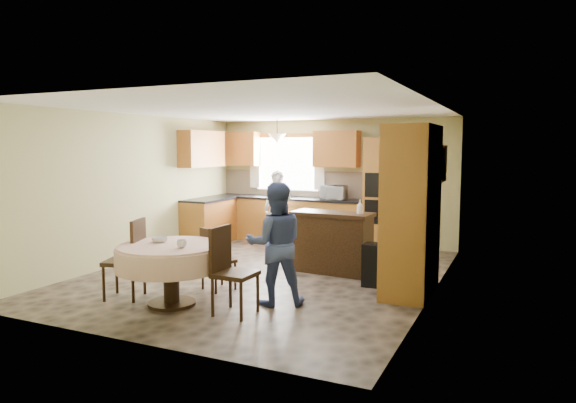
# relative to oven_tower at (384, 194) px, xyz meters

# --- Properties ---
(floor) EXTENTS (5.00, 6.00, 0.01)m
(floor) POSITION_rel_oven_tower_xyz_m (-1.15, -2.69, -1.06)
(floor) COLOR brown
(floor) RESTS_ON ground
(ceiling) EXTENTS (5.00, 6.00, 0.01)m
(ceiling) POSITION_rel_oven_tower_xyz_m (-1.15, -2.69, 1.44)
(ceiling) COLOR white
(ceiling) RESTS_ON wall_back
(wall_back) EXTENTS (5.00, 0.02, 2.50)m
(wall_back) POSITION_rel_oven_tower_xyz_m (-1.15, 0.31, 0.19)
(wall_back) COLOR tan
(wall_back) RESTS_ON floor
(wall_front) EXTENTS (5.00, 0.02, 2.50)m
(wall_front) POSITION_rel_oven_tower_xyz_m (-1.15, -5.69, 0.19)
(wall_front) COLOR tan
(wall_front) RESTS_ON floor
(wall_left) EXTENTS (0.02, 6.00, 2.50)m
(wall_left) POSITION_rel_oven_tower_xyz_m (-3.65, -2.69, 0.19)
(wall_left) COLOR tan
(wall_left) RESTS_ON floor
(wall_right) EXTENTS (0.02, 6.00, 2.50)m
(wall_right) POSITION_rel_oven_tower_xyz_m (1.35, -2.69, 0.19)
(wall_right) COLOR tan
(wall_right) RESTS_ON floor
(window) EXTENTS (1.40, 0.03, 1.10)m
(window) POSITION_rel_oven_tower_xyz_m (-2.15, 0.29, 0.54)
(window) COLOR white
(window) RESTS_ON wall_back
(curtain_left) EXTENTS (0.22, 0.02, 1.15)m
(curtain_left) POSITION_rel_oven_tower_xyz_m (-2.90, 0.24, 0.59)
(curtain_left) COLOR white
(curtain_left) RESTS_ON wall_back
(curtain_right) EXTENTS (0.22, 0.02, 1.15)m
(curtain_right) POSITION_rel_oven_tower_xyz_m (-1.40, 0.24, 0.59)
(curtain_right) COLOR white
(curtain_right) RESTS_ON wall_back
(base_cab_back) EXTENTS (3.30, 0.60, 0.88)m
(base_cab_back) POSITION_rel_oven_tower_xyz_m (-2.00, 0.01, -0.62)
(base_cab_back) COLOR #B37B2F
(base_cab_back) RESTS_ON floor
(counter_back) EXTENTS (3.30, 0.64, 0.04)m
(counter_back) POSITION_rel_oven_tower_xyz_m (-2.00, 0.01, -0.16)
(counter_back) COLOR black
(counter_back) RESTS_ON base_cab_back
(base_cab_left) EXTENTS (0.60, 1.20, 0.88)m
(base_cab_left) POSITION_rel_oven_tower_xyz_m (-3.35, -0.89, -0.62)
(base_cab_left) COLOR #B37B2F
(base_cab_left) RESTS_ON floor
(counter_left) EXTENTS (0.64, 1.20, 0.04)m
(counter_left) POSITION_rel_oven_tower_xyz_m (-3.35, -0.89, -0.16)
(counter_left) COLOR black
(counter_left) RESTS_ON base_cab_left
(backsplash) EXTENTS (3.30, 0.02, 0.55)m
(backsplash) POSITION_rel_oven_tower_xyz_m (-2.00, 0.30, 0.12)
(backsplash) COLOR #CCB090
(backsplash) RESTS_ON wall_back
(wall_cab_left) EXTENTS (0.85, 0.33, 0.72)m
(wall_cab_left) POSITION_rel_oven_tower_xyz_m (-3.20, 0.15, 0.85)
(wall_cab_left) COLOR #C97432
(wall_cab_left) RESTS_ON wall_back
(wall_cab_right) EXTENTS (0.90, 0.33, 0.72)m
(wall_cab_right) POSITION_rel_oven_tower_xyz_m (-1.00, 0.15, 0.85)
(wall_cab_right) COLOR #C97432
(wall_cab_right) RESTS_ON wall_back
(wall_cab_side) EXTENTS (0.33, 1.20, 0.72)m
(wall_cab_side) POSITION_rel_oven_tower_xyz_m (-3.48, -0.89, 0.85)
(wall_cab_side) COLOR #C97432
(wall_cab_side) RESTS_ON wall_left
(oven_tower) EXTENTS (0.66, 0.62, 2.12)m
(oven_tower) POSITION_rel_oven_tower_xyz_m (0.00, 0.00, 0.00)
(oven_tower) COLOR #B37B2F
(oven_tower) RESTS_ON floor
(oven_upper) EXTENTS (0.56, 0.01, 0.45)m
(oven_upper) POSITION_rel_oven_tower_xyz_m (0.00, -0.31, 0.19)
(oven_upper) COLOR black
(oven_upper) RESTS_ON oven_tower
(oven_lower) EXTENTS (0.56, 0.01, 0.45)m
(oven_lower) POSITION_rel_oven_tower_xyz_m (0.00, -0.31, -0.31)
(oven_lower) COLOR black
(oven_lower) RESTS_ON oven_tower
(pendant) EXTENTS (0.36, 0.36, 0.18)m
(pendant) POSITION_rel_oven_tower_xyz_m (-2.15, -0.19, 1.06)
(pendant) COLOR beige
(pendant) RESTS_ON ceiling
(sideboard) EXTENTS (1.28, 0.60, 0.89)m
(sideboard) POSITION_rel_oven_tower_xyz_m (-0.26, -2.13, -0.62)
(sideboard) COLOR #37210F
(sideboard) RESTS_ON floor
(space_heater) EXTENTS (0.44, 0.32, 0.60)m
(space_heater) POSITION_rel_oven_tower_xyz_m (0.61, -2.62, -0.76)
(space_heater) COLOR black
(space_heater) RESTS_ON floor
(cupboard) EXTENTS (0.58, 1.17, 2.23)m
(cupboard) POSITION_rel_oven_tower_xyz_m (1.07, -2.80, 0.05)
(cupboard) COLOR #B37B2F
(cupboard) RESTS_ON floor
(dining_table) EXTENTS (1.33, 1.33, 0.76)m
(dining_table) POSITION_rel_oven_tower_xyz_m (-1.50, -4.53, -0.47)
(dining_table) COLOR #37210F
(dining_table) RESTS_ON floor
(chair_left) EXTENTS (0.57, 0.57, 1.03)m
(chair_left) POSITION_rel_oven_tower_xyz_m (-2.16, -4.51, -0.49)
(chair_left) COLOR #37210F
(chair_left) RESTS_ON floor
(chair_back) EXTENTS (0.49, 0.49, 0.86)m
(chair_back) POSITION_rel_oven_tower_xyz_m (-1.37, -3.75, -0.59)
(chair_back) COLOR #37210F
(chair_back) RESTS_ON floor
(chair_right) EXTENTS (0.45, 0.45, 1.03)m
(chair_right) POSITION_rel_oven_tower_xyz_m (-0.69, -4.51, -0.49)
(chair_right) COLOR #37210F
(chair_right) RESTS_ON floor
(framed_picture) EXTENTS (0.06, 0.65, 0.54)m
(framed_picture) POSITION_rel_oven_tower_xyz_m (1.32, -1.89, 0.65)
(framed_picture) COLOR gold
(framed_picture) RESTS_ON wall_right
(microwave) EXTENTS (0.51, 0.36, 0.27)m
(microwave) POSITION_rel_oven_tower_xyz_m (-0.99, -0.04, -0.00)
(microwave) COLOR silver
(microwave) RESTS_ON counter_back
(person_sink) EXTENTS (0.59, 0.42, 1.50)m
(person_sink) POSITION_rel_oven_tower_xyz_m (-1.95, -0.59, -0.31)
(person_sink) COLOR silver
(person_sink) RESTS_ON floor
(person_dining) EXTENTS (0.93, 0.87, 1.52)m
(person_dining) POSITION_rel_oven_tower_xyz_m (-0.35, -3.96, -0.30)
(person_dining) COLOR #3D4B85
(person_dining) RESTS_ON floor
(bowl_sideboard) EXTENTS (0.21, 0.21, 0.05)m
(bowl_sideboard) POSITION_rel_oven_tower_xyz_m (-0.51, -2.13, -0.15)
(bowl_sideboard) COLOR #B2B2B2
(bowl_sideboard) RESTS_ON sideboard
(bottle_sideboard) EXTENTS (0.12, 0.12, 0.27)m
(bottle_sideboard) POSITION_rel_oven_tower_xyz_m (0.18, -2.13, -0.04)
(bottle_sideboard) COLOR silver
(bottle_sideboard) RESTS_ON sideboard
(cup_table) EXTENTS (0.15, 0.15, 0.09)m
(cup_table) POSITION_rel_oven_tower_xyz_m (-1.26, -4.63, -0.26)
(cup_table) COLOR #B2B2B2
(cup_table) RESTS_ON dining_table
(bowl_table) EXTENTS (0.24, 0.24, 0.06)m
(bowl_table) POSITION_rel_oven_tower_xyz_m (-1.73, -4.45, -0.27)
(bowl_table) COLOR #B2B2B2
(bowl_table) RESTS_ON dining_table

